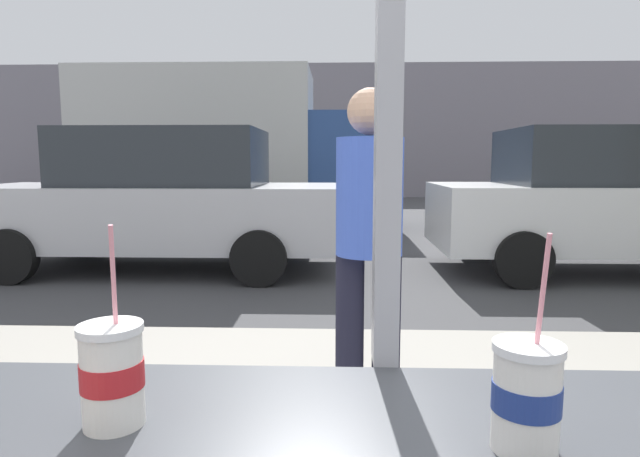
{
  "coord_description": "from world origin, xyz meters",
  "views": [
    {
      "loc": [
        -0.1,
        -0.98,
        1.4
      ],
      "look_at": [
        -0.23,
        2.93,
        0.9
      ],
      "focal_mm": 29.85,
      "sensor_mm": 36.0,
      "label": 1
    }
  ],
  "objects_px": {
    "soda_cup_right": "(526,395)",
    "parked_car_silver": "(161,200)",
    "box_truck": "(232,146)",
    "pedestrian": "(369,235)",
    "parked_car_white": "(604,201)",
    "soda_cup_left": "(112,373)"
  },
  "relations": [
    {
      "from": "soda_cup_left",
      "to": "pedestrian",
      "type": "relative_size",
      "value": 0.2
    },
    {
      "from": "box_truck",
      "to": "soda_cup_right",
      "type": "bearing_deg",
      "value": -76.46
    },
    {
      "from": "parked_car_white",
      "to": "box_truck",
      "type": "distance_m",
      "value": 7.11
    },
    {
      "from": "box_truck",
      "to": "pedestrian",
      "type": "xyz_separation_m",
      "value": [
        2.38,
        -8.57,
        -0.67
      ]
    },
    {
      "from": "parked_car_silver",
      "to": "soda_cup_left",
      "type": "bearing_deg",
      "value": -72.0
    },
    {
      "from": "soda_cup_right",
      "to": "parked_car_silver",
      "type": "height_order",
      "value": "parked_car_silver"
    },
    {
      "from": "parked_car_white",
      "to": "pedestrian",
      "type": "distance_m",
      "value": 5.26
    },
    {
      "from": "soda_cup_right",
      "to": "box_truck",
      "type": "bearing_deg",
      "value": 103.54
    },
    {
      "from": "box_truck",
      "to": "pedestrian",
      "type": "bearing_deg",
      "value": -74.46
    },
    {
      "from": "parked_car_silver",
      "to": "soda_cup_right",
      "type": "bearing_deg",
      "value": -67.01
    },
    {
      "from": "soda_cup_right",
      "to": "pedestrian",
      "type": "height_order",
      "value": "pedestrian"
    },
    {
      "from": "parked_car_white",
      "to": "parked_car_silver",
      "type": "bearing_deg",
      "value": -180.0
    },
    {
      "from": "box_truck",
      "to": "soda_cup_left",
      "type": "bearing_deg",
      "value": -79.66
    },
    {
      "from": "parked_car_white",
      "to": "pedestrian",
      "type": "height_order",
      "value": "parked_car_white"
    },
    {
      "from": "soda_cup_right",
      "to": "parked_car_white",
      "type": "relative_size",
      "value": 0.07
    },
    {
      "from": "parked_car_white",
      "to": "box_truck",
      "type": "xyz_separation_m",
      "value": [
        -5.55,
        4.37,
        0.81
      ]
    },
    {
      "from": "soda_cup_right",
      "to": "parked_car_silver",
      "type": "xyz_separation_m",
      "value": [
        -2.55,
        6.02,
        -0.17
      ]
    },
    {
      "from": "parked_car_silver",
      "to": "box_truck",
      "type": "distance_m",
      "value": 4.44
    },
    {
      "from": "soda_cup_right",
      "to": "parked_car_silver",
      "type": "distance_m",
      "value": 6.54
    },
    {
      "from": "soda_cup_right",
      "to": "parked_car_white",
      "type": "xyz_separation_m",
      "value": [
        3.05,
        6.02,
        -0.17
      ]
    },
    {
      "from": "soda_cup_left",
      "to": "soda_cup_right",
      "type": "height_order",
      "value": "soda_cup_left"
    },
    {
      "from": "soda_cup_left",
      "to": "parked_car_white",
      "type": "relative_size",
      "value": 0.08
    }
  ]
}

